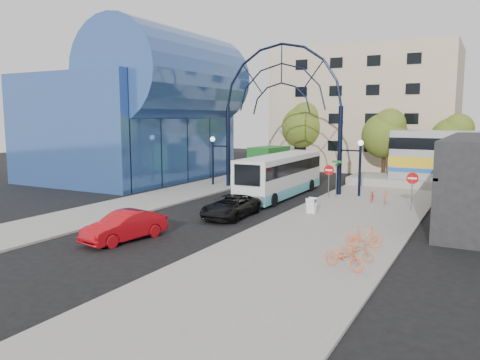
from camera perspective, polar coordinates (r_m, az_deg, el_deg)
The scene contains 22 objects.
ground at distance 27.24m, azimuth -6.92°, elevation -5.41°, with size 120.00×120.00×0.00m, color black.
sidewalk_east at distance 27.37m, azimuth 12.02°, elevation -5.34°, with size 8.00×56.00×0.12m, color gray.
plaza_west at distance 35.76m, azimuth -9.91°, elevation -2.24°, with size 5.00×50.00×0.12m, color gray.
gateway_arch at distance 38.90m, azimuth 5.06°, elevation 11.20°, with size 13.64×0.44×12.10m.
stop_sign at distance 35.51m, azimuth 10.78°, elevation 0.82°, with size 0.80×0.07×2.50m.
do_not_enter_sign at distance 32.22m, azimuth 20.26°, elevation -0.24°, with size 0.76×0.07×2.48m.
street_name_sign at distance 35.95m, azimuth 11.69°, elevation 1.10°, with size 0.70×0.70×2.80m.
sandwich_board at distance 29.79m, azimuth 8.69°, elevation -2.86°, with size 0.55×0.61×0.99m.
transit_hall at distance 47.79m, azimuth -11.76°, elevation 8.17°, with size 16.50×18.00×14.50m.
apartment_block at distance 58.19m, azimuth 15.16°, elevation 8.25°, with size 20.00×12.10×14.00m.
tree_north_a at distance 48.49m, azimuth 17.36°, elevation 5.50°, with size 4.48×4.48×7.00m.
tree_north_b at distance 55.06m, azimuth 7.87°, elevation 6.68°, with size 5.12×5.12×8.00m.
tree_north_c at distance 49.72m, azimuth 24.61°, elevation 4.82°, with size 4.16×4.16×6.50m.
city_bus at distance 36.57m, azimuth 4.99°, elevation 0.63°, with size 2.89×11.75×3.21m.
green_truck at distance 47.05m, azimuth 4.08°, elevation 2.13°, with size 2.91×6.61×3.25m.
black_suv at distance 28.83m, azimuth -1.16°, elevation -3.25°, with size 2.26×4.90×1.36m, color black.
red_sedan at distance 24.15m, azimuth -13.91°, elevation -5.48°, with size 1.56×4.47×1.47m, color #B10A12.
bike_near_a at distance 35.10m, azimuth 15.84°, elevation -1.79°, with size 0.57×1.63×0.86m, color #F13630.
bike_near_b at distance 34.24m, azimuth 17.28°, elevation -2.03°, with size 0.43×1.53×0.92m, color orange.
bike_far_a at distance 19.33m, azimuth 12.54°, elevation -9.11°, with size 0.66×1.89×0.99m, color #ED5F2F.
bike_far_b at distance 22.63m, azimuth 14.84°, elevation -6.68°, with size 0.48×1.70×1.02m, color orange.
bike_far_c at distance 20.70m, azimuth 14.08°, elevation -8.30°, with size 0.54×1.54×0.81m, color #CF6529.
Camera 1 is at (15.35, -21.66, 6.13)m, focal length 35.00 mm.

